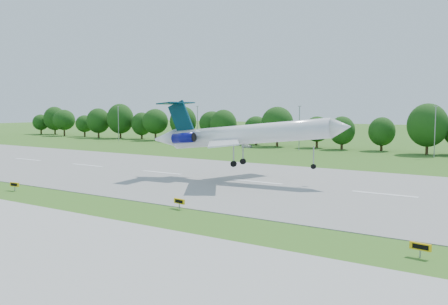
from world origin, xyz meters
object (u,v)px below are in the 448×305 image
(service_vehicle_a, at_px, (183,142))
(service_vehicle_b, at_px, (247,146))
(airliner, at_px, (239,134))
(taxi_sign_left, at_px, (15,185))

(service_vehicle_a, distance_m, service_vehicle_b, 25.18)
(airliner, xyz_separation_m, taxi_sign_left, (-21.34, -26.09, -6.67))
(taxi_sign_left, relative_size, service_vehicle_a, 0.43)
(airliner, xyz_separation_m, service_vehicle_b, (-32.97, 56.32, -7.02))
(airliner, bearing_deg, service_vehicle_b, 110.92)
(service_vehicle_a, relative_size, service_vehicle_b, 1.27)
(airliner, distance_m, service_vehicle_a, 82.35)
(airliner, relative_size, service_vehicle_a, 8.42)
(taxi_sign_left, xyz_separation_m, service_vehicle_b, (-11.63, 82.41, -0.35))
(taxi_sign_left, height_order, service_vehicle_b, taxi_sign_left)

